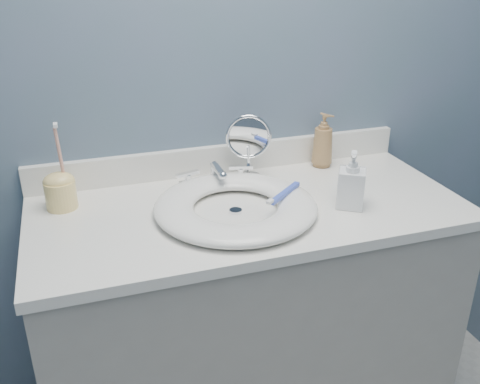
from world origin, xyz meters
name	(u,v)px	position (x,y,z in m)	size (l,w,h in m)	color
back_wall	(220,73)	(0.00, 1.25, 1.20)	(2.20, 0.02, 2.40)	slate
vanity_cabinet	(248,333)	(0.00, 0.97, 0.42)	(1.20, 0.55, 0.85)	#A29E94
countertop	(249,210)	(0.00, 0.97, 0.86)	(1.22, 0.57, 0.03)	white
backsplash	(223,159)	(0.00, 1.24, 0.93)	(1.22, 0.02, 0.09)	white
basin	(236,206)	(-0.05, 0.94, 0.90)	(0.45, 0.45, 0.04)	white
drain	(236,211)	(-0.05, 0.94, 0.88)	(0.04, 0.04, 0.01)	silver
faucet	(216,177)	(-0.05, 1.14, 0.91)	(0.25, 0.13, 0.07)	silver
makeup_mirror	(248,144)	(0.06, 1.16, 0.99)	(0.14, 0.08, 0.21)	silver
soap_bottle_amber	(323,140)	(0.33, 1.18, 0.97)	(0.07, 0.07, 0.18)	#9E7547
soap_bottle_clear	(352,180)	(0.27, 0.88, 0.96)	(0.07, 0.07, 0.16)	white
toothbrush_holder	(60,189)	(-0.50, 1.12, 0.94)	(0.09, 0.09, 0.25)	#FAD97D
toothbrush_lying	(284,194)	(0.08, 0.93, 0.92)	(0.14, 0.12, 0.02)	blue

